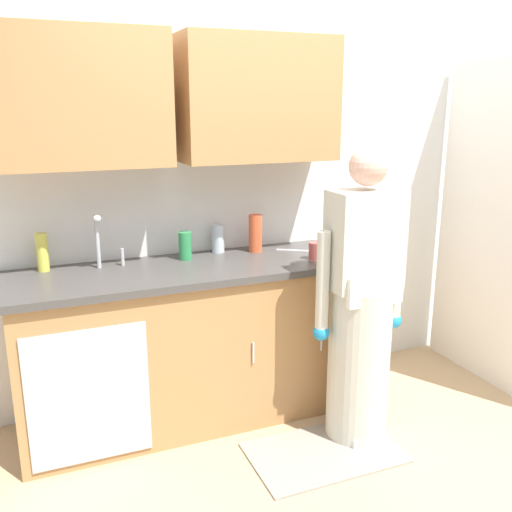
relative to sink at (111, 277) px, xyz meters
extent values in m
plane|color=tan|center=(0.97, -0.71, -0.93)|extent=(9.00, 9.00, 0.00)
cube|color=silver|center=(0.97, 0.34, 0.42)|extent=(4.80, 0.10, 2.70)
cube|color=#B27F4C|center=(-0.08, 0.12, 0.92)|extent=(0.91, 0.34, 0.70)
cube|color=#B27F4C|center=(0.91, 0.12, 0.92)|extent=(0.91, 0.34, 0.70)
cube|color=silver|center=(2.42, -0.31, 0.12)|extent=(0.04, 1.10, 2.10)
cube|color=#B27F4C|center=(0.42, -0.01, -0.48)|extent=(1.90, 0.60, 0.90)
cube|color=#B7BABF|center=(-0.18, -0.31, -0.52)|extent=(0.60, 0.01, 0.72)
cylinder|color=silver|center=(0.70, -0.32, -0.43)|extent=(0.01, 0.01, 0.12)
cylinder|color=silver|center=(1.13, -0.32, -0.43)|extent=(0.01, 0.01, 0.12)
cube|color=#474442|center=(0.42, -0.01, -0.01)|extent=(1.96, 0.66, 0.04)
cube|color=#B7BABF|center=(0.00, -0.01, -0.01)|extent=(0.50, 0.36, 0.03)
cylinder|color=#B7BABF|center=(-0.04, 0.14, 0.16)|extent=(0.02, 0.02, 0.30)
sphere|color=#B7BABF|center=(-0.04, 0.08, 0.30)|extent=(0.04, 0.04, 0.04)
cylinder|color=#B7BABF|center=(0.09, 0.14, 0.06)|extent=(0.02, 0.02, 0.10)
cube|color=white|center=(1.23, -0.57, -0.90)|extent=(0.20, 0.26, 0.06)
cylinder|color=beige|center=(1.23, -0.55, -0.49)|extent=(0.34, 0.34, 0.88)
cube|color=beige|center=(1.23, -0.55, 0.21)|extent=(0.38, 0.22, 0.52)
sphere|color=#E1AB96|center=(1.23, -0.55, 0.59)|extent=(0.20, 0.20, 0.20)
cube|color=white|center=(1.23, -0.67, -0.03)|extent=(0.32, 0.04, 0.16)
cylinder|color=beige|center=(1.00, -0.53, 0.00)|extent=(0.07, 0.07, 0.55)
sphere|color=#1E8CCC|center=(1.00, -0.53, -0.28)|extent=(0.09, 0.09, 0.09)
cylinder|color=beige|center=(1.46, -0.53, 0.00)|extent=(0.07, 0.07, 0.55)
sphere|color=#1E8CCC|center=(1.46, -0.53, -0.28)|extent=(0.09, 0.09, 0.09)
cube|color=gray|center=(0.97, -0.66, -0.92)|extent=(0.80, 0.50, 0.01)
cylinder|color=#D8D14C|center=(-0.33, 0.20, 0.12)|extent=(0.06, 0.06, 0.21)
cylinder|color=#E05933|center=(0.90, 0.15, 0.13)|extent=(0.08, 0.08, 0.23)
cylinder|color=silver|center=(0.69, 0.22, 0.10)|extent=(0.08, 0.08, 0.17)
cylinder|color=#2D8C4C|center=(0.45, 0.14, 0.10)|extent=(0.08, 0.08, 0.16)
cylinder|color=#B24C47|center=(1.16, -0.15, 0.07)|extent=(0.08, 0.08, 0.10)
cube|color=silver|center=(1.14, 0.07, 0.02)|extent=(0.21, 0.15, 0.01)
camera|label=1|loc=(-0.38, -3.01, 0.90)|focal=39.98mm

